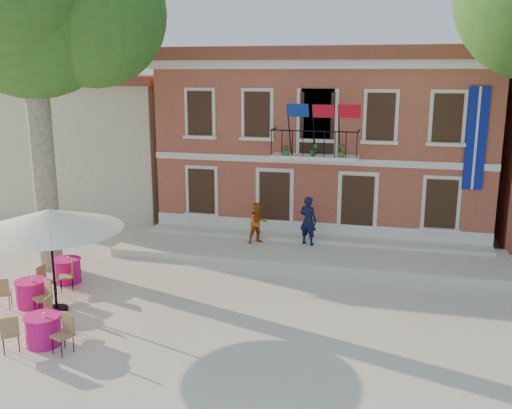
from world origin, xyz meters
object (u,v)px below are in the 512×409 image
at_px(patio_umbrella, 49,220).
at_px(cafe_table_0, 31,292).
at_px(pedestrian_navy, 308,221).
at_px(cafe_table_1, 43,329).
at_px(pedestrian_orange, 258,223).
at_px(cafe_table_3, 67,270).
at_px(plane_tree_west, 30,5).

distance_m(patio_umbrella, cafe_table_0, 2.40).
relative_size(patio_umbrella, pedestrian_navy, 2.17).
distance_m(pedestrian_navy, cafe_table_1, 10.34).
distance_m(pedestrian_orange, cafe_table_3, 6.98).
bearing_deg(pedestrian_orange, plane_tree_west, 171.66).
distance_m(patio_umbrella, pedestrian_navy, 9.38).
relative_size(plane_tree_west, pedestrian_navy, 6.36).
bearing_deg(cafe_table_1, cafe_table_0, 130.97).
bearing_deg(cafe_table_3, cafe_table_0, -88.24).
bearing_deg(plane_tree_west, pedestrian_orange, 29.69).
bearing_deg(patio_umbrella, pedestrian_navy, 49.32).
bearing_deg(patio_umbrella, cafe_table_0, 171.64).
relative_size(pedestrian_navy, cafe_table_3, 0.98).
relative_size(pedestrian_navy, pedestrian_orange, 1.19).
bearing_deg(pedestrian_orange, cafe_table_0, -165.40).
relative_size(pedestrian_navy, cafe_table_0, 0.98).
relative_size(cafe_table_1, cafe_table_3, 0.99).
height_order(plane_tree_west, cafe_table_3, plane_tree_west).
bearing_deg(pedestrian_orange, patio_umbrella, -159.80).
bearing_deg(cafe_table_3, pedestrian_navy, 35.35).
height_order(plane_tree_west, cafe_table_1, plane_tree_west).
xyz_separation_m(patio_umbrella, pedestrian_navy, (6.04, 7.03, -1.44)).
xyz_separation_m(pedestrian_orange, cafe_table_1, (-3.31, -8.67, -0.64)).
relative_size(pedestrian_orange, cafe_table_0, 0.83).
bearing_deg(pedestrian_navy, cafe_table_3, 54.24).
relative_size(plane_tree_west, cafe_table_0, 6.23).
height_order(pedestrian_orange, cafe_table_1, pedestrian_orange).
xyz_separation_m(cafe_table_1, cafe_table_3, (-1.82, 3.98, -0.01)).
relative_size(pedestrian_navy, cafe_table_1, 0.99).
distance_m(plane_tree_west, pedestrian_orange, 10.52).
distance_m(patio_umbrella, pedestrian_orange, 8.12).
bearing_deg(cafe_table_0, cafe_table_3, 91.76).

